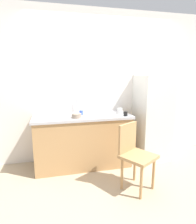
{
  "coord_description": "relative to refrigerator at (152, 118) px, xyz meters",
  "views": [
    {
      "loc": [
        -0.87,
        -2.35,
        1.55
      ],
      "look_at": [
        -0.17,
        0.6,
        0.92
      ],
      "focal_mm": 30.31,
      "sensor_mm": 36.0,
      "label": 1
    }
  ],
  "objects": [
    {
      "name": "ground_plane",
      "position": [
        -0.85,
        -0.66,
        -0.76
      ],
      "size": [
        8.0,
        8.0,
        0.0
      ],
      "primitive_type": "plane",
      "color": "tan"
    },
    {
      "name": "cabinet_base",
      "position": [
        -1.27,
        -0.01,
        -0.34
      ],
      "size": [
        1.55,
        0.6,
        0.83
      ],
      "primitive_type": "cube",
      "color": "tan",
      "rests_on": "ground_plane"
    },
    {
      "name": "refrigerator",
      "position": [
        0.0,
        0.0,
        0.0
      ],
      "size": [
        0.54,
        0.59,
        1.52
      ],
      "primitive_type": "cube",
      "color": "silver",
      "rests_on": "ground_plane"
    },
    {
      "name": "faucet",
      "position": [
        -1.32,
        0.24,
        0.24
      ],
      "size": [
        0.02,
        0.02,
        0.25
      ],
      "primitive_type": "cylinder",
      "color": "#B7B7BC",
      "rests_on": "countertop"
    },
    {
      "name": "chair",
      "position": [
        -0.7,
        -0.82,
        -0.26
      ],
      "size": [
        0.55,
        0.55,
        0.89
      ],
      "rotation": [
        0.0,
        0.0,
        0.55
      ],
      "color": "tan",
      "rests_on": "ground_plane"
    },
    {
      "name": "terracotta_bowl",
      "position": [
        -1.39,
        -0.17,
        0.15
      ],
      "size": [
        0.15,
        0.15,
        0.07
      ],
      "primitive_type": "cylinder",
      "color": "gray",
      "rests_on": "countertop"
    },
    {
      "name": "cup_white",
      "position": [
        -0.65,
        -0.08,
        0.17
      ],
      "size": [
        0.08,
        0.08,
        0.1
      ],
      "primitive_type": "cylinder",
      "color": "white",
      "rests_on": "countertop"
    },
    {
      "name": "countertop",
      "position": [
        -1.27,
        -0.01,
        0.1
      ],
      "size": [
        1.59,
        0.64,
        0.04
      ],
      "primitive_type": "cube",
      "color": "#B7B7BC",
      "rests_on": "cabinet_base"
    },
    {
      "name": "cup_blue",
      "position": [
        -1.28,
        0.03,
        0.15
      ],
      "size": [
        0.06,
        0.06,
        0.07
      ],
      "primitive_type": "cylinder",
      "color": "blue",
      "rests_on": "countertop"
    },
    {
      "name": "back_wall",
      "position": [
        -0.85,
        0.34,
        0.55
      ],
      "size": [
        4.8,
        0.1,
        2.62
      ],
      "primitive_type": "cube",
      "color": "white",
      "rests_on": "ground_plane"
    },
    {
      "name": "cup_black",
      "position": [
        -0.6,
        -0.23,
        0.15
      ],
      "size": [
        0.06,
        0.06,
        0.08
      ],
      "primitive_type": "cylinder",
      "color": "black",
      "rests_on": "countertop"
    }
  ]
}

